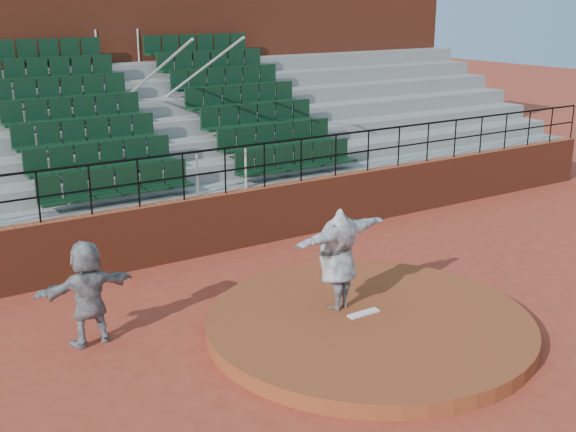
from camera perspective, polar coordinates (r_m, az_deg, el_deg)
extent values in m
plane|color=#9B3523|center=(12.43, 6.40, -8.99)|extent=(90.00, 90.00, 0.00)
cylinder|color=brown|center=(12.37, 6.42, -8.47)|extent=(5.50, 5.50, 0.25)
cube|color=white|center=(12.42, 6.00, -7.65)|extent=(0.60, 0.15, 0.03)
cube|color=maroon|center=(16.08, -4.88, -0.42)|extent=(24.00, 0.30, 1.30)
cylinder|color=black|center=(15.67, -5.03, 5.36)|extent=(24.00, 0.05, 0.05)
cylinder|color=black|center=(15.78, -4.98, 3.58)|extent=(24.00, 0.04, 0.04)
cylinder|color=black|center=(14.39, -19.13, 1.42)|extent=(0.04, 0.04, 1.00)
cylinder|color=black|center=(14.65, -15.36, 2.01)|extent=(0.04, 0.04, 1.00)
cylinder|color=black|center=(14.97, -11.74, 2.57)|extent=(0.04, 0.04, 1.00)
cylinder|color=black|center=(15.35, -8.27, 3.09)|extent=(0.04, 0.04, 1.00)
cylinder|color=black|center=(15.78, -4.98, 3.58)|extent=(0.04, 0.04, 1.00)
cylinder|color=black|center=(16.26, -1.87, 4.02)|extent=(0.04, 0.04, 1.00)
cylinder|color=black|center=(16.79, 1.05, 4.44)|extent=(0.04, 0.04, 1.00)
cylinder|color=black|center=(17.36, 3.79, 4.81)|extent=(0.04, 0.04, 1.00)
cylinder|color=black|center=(17.97, 6.35, 5.15)|extent=(0.04, 0.04, 1.00)
cylinder|color=black|center=(18.61, 8.75, 5.46)|extent=(0.04, 0.04, 1.00)
cylinder|color=black|center=(19.28, 10.98, 5.74)|extent=(0.04, 0.04, 1.00)
cylinder|color=black|center=(19.98, 13.06, 5.99)|extent=(0.04, 0.04, 1.00)
cylinder|color=black|center=(20.70, 15.00, 6.21)|extent=(0.04, 0.04, 1.00)
cylinder|color=black|center=(21.45, 16.81, 6.42)|extent=(0.04, 0.04, 1.00)
cylinder|color=black|center=(22.22, 18.50, 6.60)|extent=(0.04, 0.04, 1.00)
cylinder|color=black|center=(23.00, 20.08, 6.77)|extent=(0.04, 0.04, 1.00)
cylinder|color=black|center=(23.80, 21.55, 6.92)|extent=(0.04, 0.04, 1.00)
cube|color=gray|center=(16.57, -5.83, 0.07)|extent=(24.00, 0.85, 1.30)
cube|color=black|center=(15.45, -13.38, 2.36)|extent=(3.30, 0.48, 0.72)
cube|color=black|center=(17.43, 0.65, 4.42)|extent=(3.30, 0.48, 0.72)
cube|color=gray|center=(17.24, -7.16, 1.38)|extent=(24.00, 0.85, 1.70)
cube|color=black|center=(16.15, -14.52, 4.35)|extent=(3.30, 0.48, 0.72)
cube|color=black|center=(18.05, -0.86, 6.14)|extent=(3.30, 0.48, 0.72)
cube|color=gray|center=(17.94, -8.38, 2.60)|extent=(24.00, 0.85, 2.10)
cube|color=black|center=(16.87, -15.57, 6.17)|extent=(3.30, 0.48, 0.72)
cube|color=black|center=(18.70, -2.27, 7.74)|extent=(3.30, 0.48, 0.72)
cube|color=gray|center=(18.65, -9.52, 3.72)|extent=(24.00, 0.85, 2.50)
cube|color=black|center=(17.61, -16.54, 7.83)|extent=(3.30, 0.48, 0.72)
cube|color=black|center=(19.37, -3.60, 9.23)|extent=(3.30, 0.48, 0.72)
cube|color=gray|center=(19.37, -10.57, 4.75)|extent=(24.00, 0.85, 2.90)
cube|color=black|center=(18.36, -17.44, 9.36)|extent=(3.30, 0.48, 0.72)
cube|color=black|center=(20.06, -4.84, 10.61)|extent=(3.30, 0.48, 0.72)
cube|color=gray|center=(20.11, -11.56, 5.71)|extent=(24.00, 0.85, 3.30)
cube|color=black|center=(19.14, -18.28, 10.77)|extent=(3.30, 0.48, 0.72)
cube|color=black|center=(20.77, -6.01, 11.90)|extent=(3.30, 0.48, 0.72)
cube|color=gray|center=(20.85, -12.47, 6.60)|extent=(24.00, 0.85, 3.70)
cube|color=black|center=(19.93, -19.05, 12.06)|extent=(3.30, 0.48, 0.72)
cube|color=black|center=(21.50, -7.12, 13.09)|extent=(3.30, 0.48, 0.72)
cylinder|color=silver|center=(18.07, -11.61, 10.12)|extent=(0.06, 5.97, 2.46)
cylinder|color=silver|center=(18.54, -8.12, 10.45)|extent=(0.06, 5.97, 2.46)
cube|color=maroon|center=(22.44, -14.56, 11.54)|extent=(24.00, 3.00, 7.10)
imported|color=black|center=(12.30, 3.95, -3.40)|extent=(2.28, 1.03, 1.79)
imported|color=black|center=(12.03, -15.55, -5.86)|extent=(1.64, 0.57, 1.75)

